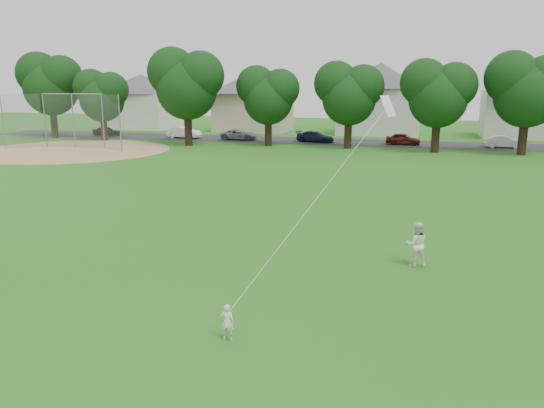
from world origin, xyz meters
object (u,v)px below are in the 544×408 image
(baseball_backstop, at_px, (70,121))
(toddler, at_px, (227,322))
(kite, at_px, (326,187))
(older_boy, at_px, (416,244))

(baseball_backstop, bearing_deg, toddler, -49.20)
(kite, bearing_deg, older_boy, 34.38)
(toddler, distance_m, baseball_backstop, 42.85)
(kite, relative_size, baseball_backstop, 0.96)
(older_boy, xyz_separation_m, baseball_backstop, (-32.26, 25.61, 1.77))
(toddler, relative_size, kite, 0.08)
(toddler, height_order, kite, kite)
(older_boy, xyz_separation_m, kite, (-2.82, -1.93, 2.19))
(kite, bearing_deg, baseball_backstop, 136.91)
(kite, xyz_separation_m, baseball_backstop, (-29.44, 27.54, -0.42))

